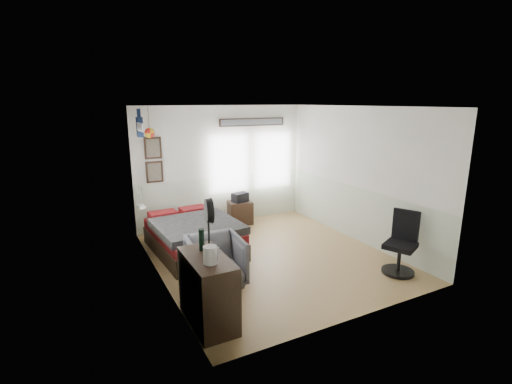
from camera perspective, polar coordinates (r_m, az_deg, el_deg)
ground_plane at (r=6.94m, az=2.29°, el=-9.91°), size 4.00×4.50×0.01m
room_shell at (r=6.59m, az=1.02°, el=3.53°), size 4.02×4.52×2.71m
wall_decor at (r=7.78m, az=-12.06°, el=8.44°), size 3.55×1.32×1.44m
bed at (r=7.15m, az=-9.59°, el=-6.69°), size 1.52×2.05×0.63m
dresser at (r=4.92m, az=-7.41°, el=-14.72°), size 0.48×1.00×0.90m
armchair at (r=5.87m, az=-6.21°, el=-10.50°), size 0.88×0.90×0.76m
nightstand at (r=8.64m, az=-2.44°, el=-3.18°), size 0.59×0.51×0.53m
task_chair at (r=6.64m, az=21.42°, el=-8.02°), size 0.62×0.62×1.05m
kettle at (r=4.50m, az=-7.06°, el=-9.58°), size 0.19×0.16×0.22m
bottle at (r=4.87m, az=-8.37°, el=-7.28°), size 0.07×0.07×0.29m
stand_fan at (r=4.51m, az=-7.25°, el=-3.05°), size 0.13×0.31×0.76m
black_bag at (r=8.54m, az=-2.47°, el=-0.81°), size 0.40×0.31×0.21m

